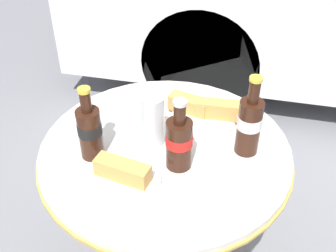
{
  "coord_description": "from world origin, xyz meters",
  "views": [
    {
      "loc": [
        0.22,
        -0.91,
        1.5
      ],
      "look_at": [
        0.0,
        0.04,
        0.74
      ],
      "focal_mm": 45.0,
      "sensor_mm": 36.0,
      "label": 1
    }
  ],
  "objects_px": {
    "cola_bottle_left": "(179,141)",
    "cola_bottle_center": "(90,130)",
    "drinking_glass": "(153,122)",
    "lunch_plate_near": "(205,112)",
    "bistro_table": "(165,182)",
    "cola_bottle_right": "(249,124)",
    "lunch_plate_far": "(123,177)"
  },
  "relations": [
    {
      "from": "cola_bottle_left",
      "to": "cola_bottle_center",
      "type": "height_order",
      "value": "cola_bottle_center"
    },
    {
      "from": "cola_bottle_center",
      "to": "drinking_glass",
      "type": "relative_size",
      "value": 1.41
    },
    {
      "from": "lunch_plate_near",
      "to": "drinking_glass",
      "type": "bearing_deg",
      "value": -131.49
    },
    {
      "from": "bistro_table",
      "to": "cola_bottle_center",
      "type": "xyz_separation_m",
      "value": [
        -0.19,
        -0.08,
        0.23
      ]
    },
    {
      "from": "cola_bottle_left",
      "to": "cola_bottle_right",
      "type": "bearing_deg",
      "value": 30.31
    },
    {
      "from": "cola_bottle_center",
      "to": "drinking_glass",
      "type": "distance_m",
      "value": 0.18
    },
    {
      "from": "cola_bottle_center",
      "to": "lunch_plate_near",
      "type": "distance_m",
      "value": 0.38
    },
    {
      "from": "lunch_plate_far",
      "to": "cola_bottle_center",
      "type": "bearing_deg",
      "value": 143.76
    },
    {
      "from": "drinking_glass",
      "to": "bistro_table",
      "type": "bearing_deg",
      "value": -22.58
    },
    {
      "from": "cola_bottle_center",
      "to": "cola_bottle_left",
      "type": "bearing_deg",
      "value": 3.21
    },
    {
      "from": "bistro_table",
      "to": "lunch_plate_far",
      "type": "height_order",
      "value": "lunch_plate_far"
    },
    {
      "from": "cola_bottle_right",
      "to": "cola_bottle_center",
      "type": "relative_size",
      "value": 1.09
    },
    {
      "from": "cola_bottle_left",
      "to": "lunch_plate_far",
      "type": "xyz_separation_m",
      "value": [
        -0.13,
        -0.1,
        -0.06
      ]
    },
    {
      "from": "cola_bottle_left",
      "to": "lunch_plate_near",
      "type": "xyz_separation_m",
      "value": [
        0.04,
        0.23,
        -0.06
      ]
    },
    {
      "from": "cola_bottle_right",
      "to": "bistro_table",
      "type": "bearing_deg",
      "value": -170.34
    },
    {
      "from": "bistro_table",
      "to": "cola_bottle_right",
      "type": "height_order",
      "value": "cola_bottle_right"
    },
    {
      "from": "cola_bottle_right",
      "to": "lunch_plate_far",
      "type": "xyz_separation_m",
      "value": [
        -0.31,
        -0.2,
        -0.08
      ]
    },
    {
      "from": "drinking_glass",
      "to": "lunch_plate_near",
      "type": "xyz_separation_m",
      "value": [
        0.13,
        0.15,
        -0.05
      ]
    },
    {
      "from": "cola_bottle_right",
      "to": "lunch_plate_near",
      "type": "relative_size",
      "value": 1.0
    },
    {
      "from": "drinking_glass",
      "to": "lunch_plate_near",
      "type": "bearing_deg",
      "value": 48.51
    },
    {
      "from": "cola_bottle_right",
      "to": "lunch_plate_far",
      "type": "height_order",
      "value": "cola_bottle_right"
    },
    {
      "from": "lunch_plate_near",
      "to": "cola_bottle_left",
      "type": "bearing_deg",
      "value": -99.05
    },
    {
      "from": "cola_bottle_left",
      "to": "lunch_plate_far",
      "type": "distance_m",
      "value": 0.18
    },
    {
      "from": "lunch_plate_far",
      "to": "lunch_plate_near",
      "type": "bearing_deg",
      "value": 63.02
    },
    {
      "from": "cola_bottle_right",
      "to": "drinking_glass",
      "type": "height_order",
      "value": "cola_bottle_right"
    },
    {
      "from": "cola_bottle_left",
      "to": "cola_bottle_center",
      "type": "bearing_deg",
      "value": -176.79
    },
    {
      "from": "bistro_table",
      "to": "cola_bottle_left",
      "type": "relative_size",
      "value": 3.47
    },
    {
      "from": "cola_bottle_left",
      "to": "cola_bottle_right",
      "type": "xyz_separation_m",
      "value": [
        0.18,
        0.1,
        0.01
      ]
    },
    {
      "from": "cola_bottle_right",
      "to": "drinking_glass",
      "type": "bearing_deg",
      "value": -175.24
    },
    {
      "from": "drinking_glass",
      "to": "cola_bottle_left",
      "type": "bearing_deg",
      "value": -40.8
    },
    {
      "from": "bistro_table",
      "to": "cola_bottle_right",
      "type": "relative_size",
      "value": 3.04
    },
    {
      "from": "bistro_table",
      "to": "cola_bottle_right",
      "type": "xyz_separation_m",
      "value": [
        0.23,
        0.04,
        0.24
      ]
    }
  ]
}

